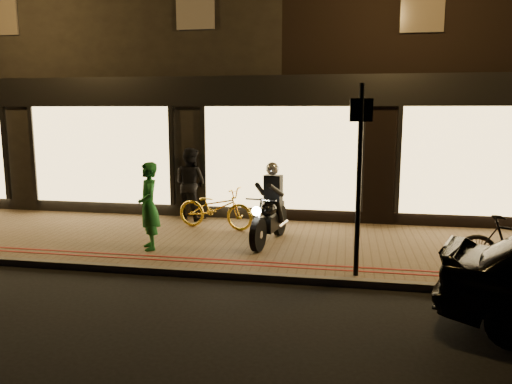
# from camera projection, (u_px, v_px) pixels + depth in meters

# --- Properties ---
(ground) EXTENTS (90.00, 90.00, 0.00)m
(ground) POSITION_uv_depth(u_px,v_px,m) (247.00, 281.00, 8.03)
(ground) COLOR black
(ground) RESTS_ON ground
(sidewalk) EXTENTS (50.00, 4.00, 0.12)m
(sidewalk) POSITION_uv_depth(u_px,v_px,m) (267.00, 245.00, 9.96)
(sidewalk) COLOR brown
(sidewalk) RESTS_ON ground
(kerb_stone) EXTENTS (50.00, 0.14, 0.12)m
(kerb_stone) POSITION_uv_depth(u_px,v_px,m) (248.00, 276.00, 8.07)
(kerb_stone) COLOR #59544C
(kerb_stone) RESTS_ON ground
(red_kerb_lines) EXTENTS (50.00, 0.26, 0.01)m
(red_kerb_lines) POSITION_uv_depth(u_px,v_px,m) (254.00, 263.00, 8.54)
(red_kerb_lines) COLOR maroon
(red_kerb_lines) RESTS_ON sidewalk
(building_row) EXTENTS (48.00, 10.11, 8.50)m
(building_row) POSITION_uv_depth(u_px,v_px,m) (302.00, 62.00, 16.06)
(building_row) COLOR black
(building_row) RESTS_ON ground
(motorcycle) EXTENTS (0.67, 1.93, 1.59)m
(motorcycle) POSITION_uv_depth(u_px,v_px,m) (270.00, 212.00, 9.82)
(motorcycle) COLOR black
(motorcycle) RESTS_ON sidewalk
(sign_post) EXTENTS (0.35, 0.11, 3.00)m
(sign_post) POSITION_uv_depth(u_px,v_px,m) (359.00, 171.00, 7.67)
(sign_post) COLOR black
(sign_post) RESTS_ON sidewalk
(bicycle_gold) EXTENTS (1.85, 0.92, 0.93)m
(bicycle_gold) POSITION_uv_depth(u_px,v_px,m) (215.00, 208.00, 10.99)
(bicycle_gold) COLOR yellow
(bicycle_gold) RESTS_ON sidewalk
(person_green) EXTENTS (0.65, 0.72, 1.65)m
(person_green) POSITION_uv_depth(u_px,v_px,m) (149.00, 206.00, 9.32)
(person_green) COLOR #1E702B
(person_green) RESTS_ON sidewalk
(person_dark) EXTENTS (1.03, 0.93, 1.72)m
(person_dark) POSITION_uv_depth(u_px,v_px,m) (190.00, 184.00, 11.89)
(person_dark) COLOR black
(person_dark) RESTS_ON sidewalk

